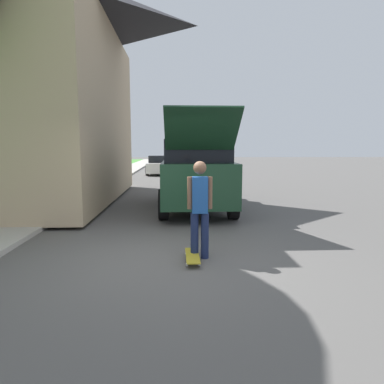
{
  "coord_description": "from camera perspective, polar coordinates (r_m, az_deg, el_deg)",
  "views": [
    {
      "loc": [
        0.23,
        -5.58,
        1.82
      ],
      "look_at": [
        0.57,
        1.5,
        0.9
      ],
      "focal_mm": 32.0,
      "sensor_mm": 36.0,
      "label": 1
    }
  ],
  "objects": [
    {
      "name": "car_down_street",
      "position": [
        23.75,
        -5.23,
        4.47
      ],
      "size": [
        1.85,
        4.18,
        1.29
      ],
      "color": "silver",
      "rests_on": "ground_plane"
    },
    {
      "name": "ground_plane",
      "position": [
        5.87,
        -4.95,
        -10.69
      ],
      "size": [
        120.0,
        120.0,
        0.0
      ],
      "primitive_type": "plane",
      "color": "#54514F"
    },
    {
      "name": "suv_parked",
      "position": [
        10.15,
        0.51,
        3.43
      ],
      "size": [
        2.01,
        5.62,
        2.66
      ],
      "color": "#193823",
      "rests_on": "ground_plane"
    },
    {
      "name": "skateboard",
      "position": [
        5.62,
        0.07,
        -10.62
      ],
      "size": [
        0.23,
        0.82,
        0.1
      ],
      "color": "#A89323",
      "rests_on": "ground_plane"
    },
    {
      "name": "sidewalk",
      "position": [
        12.32,
        -20.83,
        -1.34
      ],
      "size": [
        1.8,
        80.0,
        0.1
      ],
      "color": "#ADA89E",
      "rests_on": "ground_plane"
    },
    {
      "name": "skateboarder",
      "position": [
        5.57,
        1.3,
        -2.29
      ],
      "size": [
        0.41,
        0.21,
        1.61
      ],
      "color": "#192347",
      "rests_on": "ground_plane"
    },
    {
      "name": "lawn_tree_far",
      "position": [
        15.33,
        -24.92,
        20.87
      ],
      "size": [
        3.91,
        3.91,
        7.47
      ],
      "color": "brown",
      "rests_on": "lawn"
    }
  ]
}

